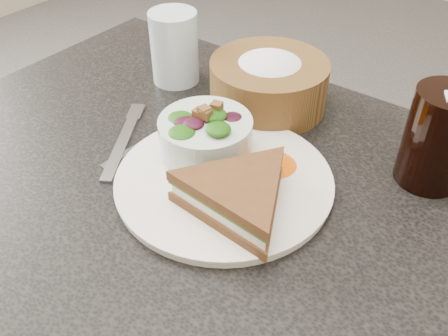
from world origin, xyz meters
The scene contains 11 objects.
dining_table centered at (0.00, 0.00, 0.38)m, with size 1.00×0.70×0.75m, color black.
dinner_plate centered at (0.02, 0.00, 0.76)m, with size 0.30×0.30×0.01m, color silver.
sandwich centered at (0.07, -0.04, 0.79)m, with size 0.19×0.19×0.05m, color #563219, non-canonical shape.
salad_bowl centered at (-0.04, 0.03, 0.80)m, with size 0.13×0.13×0.08m, color silver, non-canonical shape.
dressing_ramekin centered at (0.02, -0.05, 0.78)m, with size 0.06×0.06×0.03m, color gray.
orange_wedge centered at (0.06, 0.07, 0.78)m, with size 0.07×0.07×0.03m, color #FF6308.
fork centered at (-0.17, -0.02, 0.75)m, with size 0.02×0.18×0.00m, color #A8A9AB.
knife centered at (-0.14, 0.01, 0.75)m, with size 0.01×0.17×0.00m, color gray.
bread_basket centered at (-0.05, 0.22, 0.81)m, with size 0.20×0.20×0.11m, color brown, non-canonical shape.
cola_glass centered at (0.24, 0.19, 0.83)m, with size 0.09×0.09×0.15m, color black, non-canonical shape.
water_glass centered at (-0.23, 0.19, 0.81)m, with size 0.09×0.09×0.13m, color silver.
Camera 1 is at (0.33, -0.42, 1.21)m, focal length 40.00 mm.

